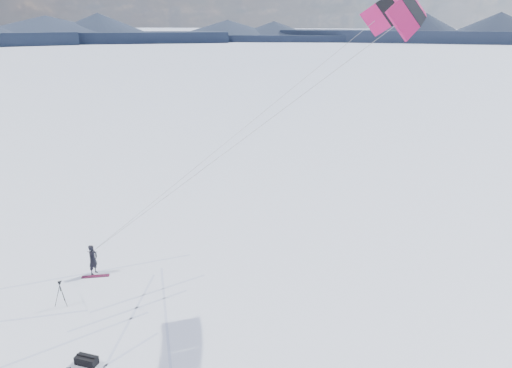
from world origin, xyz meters
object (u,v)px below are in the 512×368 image
at_px(snowkiter, 95,274).
at_px(tripod, 60,290).
at_px(gear_bag_a, 86,360).
at_px(snowboard, 96,276).

relative_size(snowkiter, tripod, 1.32).
height_order(snowkiter, gear_bag_a, snowkiter).
bearing_deg(gear_bag_a, snowkiter, 122.60).
xyz_separation_m(snowboard, tripod, (0.31, -2.89, 0.80)).
bearing_deg(snowkiter, snowboard, -135.31).
bearing_deg(snowkiter, tripod, -170.75).
bearing_deg(snowkiter, gear_bag_a, -145.08).
bearing_deg(snowboard, snowkiter, 105.29).
bearing_deg(snowboard, gear_bag_a, -84.96).
bearing_deg(tripod, gear_bag_a, -30.39).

